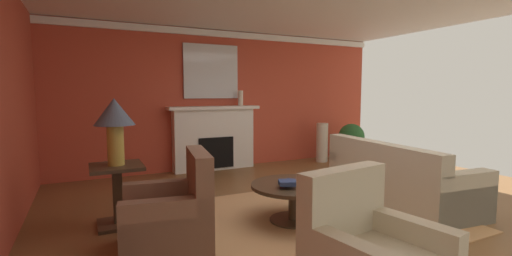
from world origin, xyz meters
TOP-DOWN VIEW (x-y plane):
  - ground_plane at (0.00, 0.00)m, footprint 8.50×8.50m
  - wall_fireplace at (0.00, 3.31)m, footprint 7.14×0.12m
  - crown_moulding at (0.00, 3.23)m, footprint 7.14×0.08m
  - area_rug at (-0.42, -0.00)m, footprint 3.70×2.59m
  - fireplace at (-0.31, 3.10)m, footprint 1.80×0.35m
  - mantel_mirror at (-0.31, 3.22)m, footprint 1.10×0.04m
  - sofa at (1.24, -0.01)m, footprint 1.08×2.17m
  - armchair_near_window at (-1.88, -0.12)m, footprint 0.92×0.92m
  - coffee_table at (-0.42, -0.00)m, footprint 1.00×1.00m
  - side_table at (-2.28, 0.78)m, footprint 0.56×0.56m
  - table_lamp at (-2.28, 0.78)m, footprint 0.44×0.44m
  - vase_mantel_right at (0.24, 3.05)m, footprint 0.10×0.10m
  - vase_tall_corner at (2.08, 2.80)m, footprint 0.25×0.25m
  - book_red_cover at (-0.47, 0.04)m, footprint 0.24×0.22m
  - book_art_folio at (-0.58, -0.12)m, footprint 0.24×0.23m
  - potted_plant at (2.68, 2.54)m, footprint 0.56×0.56m

SIDE VIEW (x-z plane):
  - ground_plane at x=0.00m, z-range 0.00..0.00m
  - area_rug at x=-0.42m, z-range 0.00..0.01m
  - sofa at x=1.24m, z-range -0.13..0.72m
  - armchair_near_window at x=-1.88m, z-range -0.17..0.78m
  - coffee_table at x=-0.42m, z-range 0.11..0.56m
  - side_table at x=-2.28m, z-range 0.05..0.75m
  - vase_tall_corner at x=2.08m, z-range 0.00..0.85m
  - book_red_cover at x=-0.47m, z-range 0.45..0.49m
  - potted_plant at x=2.68m, z-range 0.08..0.91m
  - book_art_folio at x=-0.58m, z-range 0.49..0.54m
  - fireplace at x=-0.31m, z-range -0.03..1.21m
  - table_lamp at x=-2.28m, z-range 0.85..1.60m
  - wall_fireplace at x=0.00m, z-range 0.00..2.74m
  - vase_mantel_right at x=0.24m, z-range 1.25..1.55m
  - mantel_mirror at x=-0.31m, z-range 1.40..2.44m
  - crown_moulding at x=0.00m, z-range 2.60..2.72m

